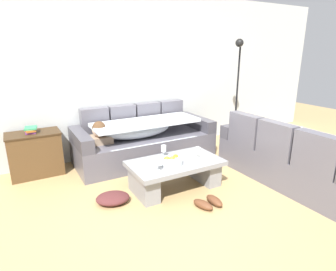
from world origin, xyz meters
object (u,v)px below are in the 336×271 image
(coffee_table, at_px, (175,171))
(crumpled_garment, at_px, (113,198))
(couch_along_wall, at_px, (143,141))
(floor_lamp, at_px, (237,87))
(open_magazine, at_px, (200,156))
(wine_glass_far_back, at_px, (164,149))
(couch_near_window, at_px, (290,157))
(wine_glass_near_left, at_px, (158,162))
(fruit_bowl, at_px, (172,161))
(pair_of_shoes, at_px, (209,203))
(wine_glass_near_right, at_px, (198,151))
(side_cabinet, at_px, (36,154))
(book_stack_on_cabinet, at_px, (30,130))

(coffee_table, xyz_separation_m, crumpled_garment, (-0.85, 0.03, -0.18))
(couch_along_wall, distance_m, floor_lamp, 2.00)
(open_magazine, bearing_deg, couch_along_wall, 92.83)
(wine_glass_far_back, bearing_deg, open_magazine, -24.62)
(coffee_table, height_order, open_magazine, open_magazine)
(wine_glass_far_back, distance_m, crumpled_garment, 0.91)
(couch_along_wall, relative_size, couch_near_window, 1.09)
(couch_along_wall, distance_m, couch_near_window, 2.25)
(wine_glass_near_left, xyz_separation_m, open_magazine, (0.73, 0.16, -0.11))
(open_magazine, bearing_deg, wine_glass_far_back, 141.33)
(fruit_bowl, distance_m, pair_of_shoes, 0.69)
(wine_glass_near_right, relative_size, open_magazine, 0.59)
(fruit_bowl, distance_m, floor_lamp, 2.32)
(wine_glass_near_left, relative_size, wine_glass_far_back, 1.00)
(floor_lamp, bearing_deg, fruit_bowl, -152.59)
(wine_glass_near_left, distance_m, wine_glass_far_back, 0.46)
(wine_glass_near_right, height_order, side_cabinet, side_cabinet)
(couch_near_window, bearing_deg, book_stack_on_cabinet, 58.19)
(couch_along_wall, height_order, open_magazine, couch_along_wall)
(wine_glass_near_right, bearing_deg, couch_along_wall, 101.10)
(wine_glass_near_right, bearing_deg, wine_glass_near_left, -173.07)
(couch_along_wall, distance_m, wine_glass_near_right, 1.25)
(open_magazine, bearing_deg, book_stack_on_cabinet, 131.09)
(wine_glass_near_right, bearing_deg, pair_of_shoes, -109.37)
(wine_glass_near_right, bearing_deg, floor_lamp, 33.53)
(couch_along_wall, bearing_deg, floor_lamp, -5.03)
(open_magazine, bearing_deg, fruit_bowl, 171.07)
(couch_along_wall, xyz_separation_m, floor_lamp, (1.83, -0.16, 0.78))
(side_cabinet, xyz_separation_m, floor_lamp, (3.43, -0.39, 0.80))
(open_magazine, xyz_separation_m, pair_of_shoes, (-0.28, -0.58, -0.34))
(wine_glass_near_left, distance_m, pair_of_shoes, 0.77)
(couch_near_window, bearing_deg, wine_glass_near_right, 69.08)
(couch_along_wall, xyz_separation_m, fruit_bowl, (-0.13, -1.18, 0.09))
(coffee_table, xyz_separation_m, open_magazine, (0.39, -0.01, 0.15))
(fruit_bowl, distance_m, wine_glass_near_right, 0.38)
(pair_of_shoes, bearing_deg, side_cabinet, 130.40)
(floor_lamp, bearing_deg, crumpled_garment, -161.12)
(wine_glass_near_left, distance_m, side_cabinet, 1.95)
(side_cabinet, relative_size, crumpled_garment, 1.80)
(wine_glass_far_back, bearing_deg, couch_along_wall, 83.27)
(book_stack_on_cabinet, bearing_deg, wine_glass_far_back, -37.53)
(pair_of_shoes, bearing_deg, fruit_bowl, 109.57)
(wine_glass_near_left, bearing_deg, open_magazine, 12.11)
(coffee_table, relative_size, fruit_bowl, 4.29)
(wine_glass_far_back, distance_m, floor_lamp, 2.18)
(couch_along_wall, xyz_separation_m, book_stack_on_cabinet, (-1.62, 0.23, 0.35))
(couch_along_wall, relative_size, wine_glass_near_right, 13.45)
(wine_glass_near_left, distance_m, book_stack_on_cabinet, 1.97)
(pair_of_shoes, bearing_deg, open_magazine, 64.14)
(open_magazine, bearing_deg, floor_lamp, 19.19)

